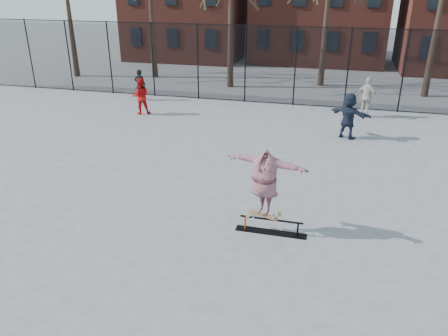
% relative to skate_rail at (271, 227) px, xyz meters
% --- Properties ---
extents(ground, '(100.00, 100.00, 0.00)m').
position_rel_skate_rail_xyz_m(ground, '(-2.03, -0.23, -0.16)').
color(ground, slate).
extents(skate_rail, '(1.87, 0.29, 0.41)m').
position_rel_skate_rail_xyz_m(skate_rail, '(0.00, 0.00, 0.00)').
color(skate_rail, black).
rests_on(skate_rail, ground).
extents(skateboard, '(0.80, 0.19, 0.10)m').
position_rel_skate_rail_xyz_m(skateboard, '(-0.21, 0.00, 0.30)').
color(skateboard, olive).
rests_on(skateboard, skate_rail).
extents(skater, '(2.23, 1.05, 1.75)m').
position_rel_skate_rail_xyz_m(skater, '(-0.21, 0.00, 1.22)').
color(skater, '#7C3D99').
rests_on(skater, skateboard).
extents(bystander_black, '(0.64, 0.45, 1.66)m').
position_rel_skate_rail_xyz_m(bystander_black, '(-9.03, 11.77, 0.67)').
color(bystander_black, black).
rests_on(bystander_black, ground).
extents(bystander_red, '(1.05, 0.96, 1.74)m').
position_rel_skate_rail_xyz_m(bystander_red, '(-7.87, 9.31, 0.71)').
color(bystander_red, red).
rests_on(bystander_red, ground).
extents(bystander_white, '(1.19, 1.02, 1.92)m').
position_rel_skate_rail_xyz_m(bystander_white, '(2.76, 11.52, 0.80)').
color(bystander_white, '#BAB8AD').
rests_on(bystander_white, ground).
extents(bystander_navy, '(1.82, 1.26, 1.89)m').
position_rel_skate_rail_xyz_m(bystander_navy, '(1.90, 8.17, 0.78)').
color(bystander_navy, '#1A2334').
rests_on(bystander_navy, ground).
extents(fence, '(34.03, 0.07, 4.00)m').
position_rel_skate_rail_xyz_m(fence, '(-2.05, 12.77, 1.89)').
color(fence, black).
rests_on(fence, ground).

